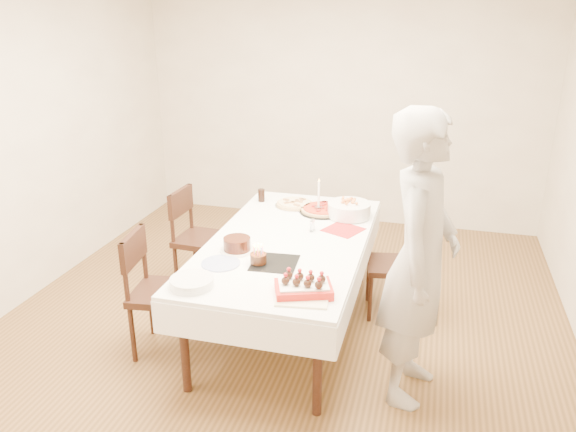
% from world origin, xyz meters
% --- Properties ---
extents(floor, '(5.00, 5.00, 0.00)m').
position_xyz_m(floor, '(0.00, 0.00, 0.00)').
color(floor, '#53391C').
rests_on(floor, ground).
extents(wall_back, '(4.50, 0.04, 2.70)m').
position_xyz_m(wall_back, '(0.00, 2.50, 1.35)').
color(wall_back, beige).
rests_on(wall_back, floor).
extents(wall_front, '(4.50, 0.04, 2.70)m').
position_xyz_m(wall_front, '(0.00, -2.50, 1.35)').
color(wall_front, beige).
rests_on(wall_front, floor).
extents(wall_left, '(0.04, 5.00, 2.70)m').
position_xyz_m(wall_left, '(-2.25, 0.00, 1.35)').
color(wall_left, beige).
rests_on(wall_left, floor).
extents(dining_table, '(1.64, 2.36, 0.75)m').
position_xyz_m(dining_table, '(0.06, -0.02, 0.38)').
color(dining_table, white).
rests_on(dining_table, floor).
extents(chair_right_savory, '(0.50, 0.50, 0.85)m').
position_xyz_m(chair_right_savory, '(0.81, 0.43, 0.42)').
color(chair_right_savory, black).
rests_on(chair_right_savory, floor).
extents(chair_left_savory, '(0.49, 0.49, 0.91)m').
position_xyz_m(chair_left_savory, '(-0.86, 0.46, 0.45)').
color(chair_left_savory, black).
rests_on(chair_left_savory, floor).
extents(chair_left_dessert, '(0.53, 0.53, 0.93)m').
position_xyz_m(chair_left_dessert, '(-0.72, -0.55, 0.46)').
color(chair_left_dessert, black).
rests_on(chair_left_dessert, floor).
extents(person, '(0.55, 0.75, 1.88)m').
position_xyz_m(person, '(1.04, -0.55, 0.94)').
color(person, '#B6B1AB').
rests_on(person, floor).
extents(pizza_white, '(0.43, 0.43, 0.04)m').
position_xyz_m(pizza_white, '(-0.08, 0.72, 0.77)').
color(pizza_white, beige).
rests_on(pizza_white, dining_table).
extents(pizza_pepperoni, '(0.51, 0.51, 0.04)m').
position_xyz_m(pizza_pepperoni, '(0.19, 0.64, 0.77)').
color(pizza_pepperoni, red).
rests_on(pizza_pepperoni, dining_table).
extents(red_placemat, '(0.35, 0.35, 0.01)m').
position_xyz_m(red_placemat, '(0.43, 0.28, 0.75)').
color(red_placemat, '#B21E1E').
rests_on(red_placemat, dining_table).
extents(pasta_bowl, '(0.39, 0.39, 0.11)m').
position_xyz_m(pasta_bowl, '(0.42, 0.58, 0.82)').
color(pasta_bowl, white).
rests_on(pasta_bowl, dining_table).
extents(taper_candle, '(0.08, 0.08, 0.31)m').
position_xyz_m(taper_candle, '(0.16, 0.61, 0.90)').
color(taper_candle, white).
rests_on(taper_candle, dining_table).
extents(shaker_pair, '(0.10, 0.10, 0.09)m').
position_xyz_m(shaker_pair, '(0.20, 0.18, 0.79)').
color(shaker_pair, white).
rests_on(shaker_pair, dining_table).
extents(cola_glass, '(0.06, 0.06, 0.11)m').
position_xyz_m(cola_glass, '(-0.40, 0.77, 0.81)').
color(cola_glass, black).
rests_on(cola_glass, dining_table).
extents(layer_cake, '(0.30, 0.30, 0.10)m').
position_xyz_m(layer_cake, '(-0.24, -0.31, 0.80)').
color(layer_cake, '#34160D').
rests_on(layer_cake, dining_table).
extents(cake_board, '(0.33, 0.33, 0.01)m').
position_xyz_m(cake_board, '(0.08, -0.44, 0.75)').
color(cake_board, black).
rests_on(cake_board, dining_table).
extents(birthday_cake, '(0.13, 0.13, 0.13)m').
position_xyz_m(birthday_cake, '(-0.02, -0.48, 0.83)').
color(birthday_cake, '#3D2110').
rests_on(birthday_cake, dining_table).
extents(strawberry_box, '(0.40, 0.33, 0.09)m').
position_xyz_m(strawberry_box, '(0.37, -0.81, 0.79)').
color(strawberry_box, red).
rests_on(strawberry_box, dining_table).
extents(box_lid, '(0.34, 0.25, 0.03)m').
position_xyz_m(box_lid, '(0.38, -0.89, 0.75)').
color(box_lid, beige).
rests_on(box_lid, dining_table).
extents(plate_stack, '(0.34, 0.34, 0.06)m').
position_xyz_m(plate_stack, '(-0.33, -0.90, 0.78)').
color(plate_stack, white).
rests_on(plate_stack, dining_table).
extents(china_plate, '(0.32, 0.32, 0.01)m').
position_xyz_m(china_plate, '(-0.27, -0.55, 0.76)').
color(china_plate, white).
rests_on(china_plate, dining_table).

